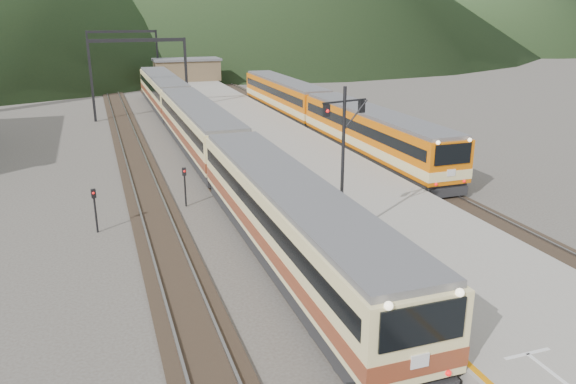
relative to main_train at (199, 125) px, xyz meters
name	(u,v)px	position (x,y,z in m)	size (l,w,h in m)	color
track_main	(197,148)	(0.00, 1.16, -2.06)	(2.60, 200.00, 0.23)	black
track_far	(133,153)	(-5.00, 1.16, -2.06)	(2.60, 200.00, 0.23)	black
track_second	(329,138)	(11.50, 1.16, -2.06)	(2.60, 200.00, 0.23)	black
platform	(271,143)	(5.60, -0.84, -1.62)	(8.00, 100.00, 1.00)	gray
gantry_near	(139,63)	(-2.85, 16.16, 3.46)	(9.55, 0.25, 8.00)	black
gantry_far	(123,48)	(-2.85, 41.16, 3.46)	(9.55, 0.25, 8.00)	black
station_shed	(187,69)	(5.60, 39.16, 0.45)	(9.40, 4.40, 3.10)	brown
main_train	(199,125)	(0.00, 0.00, 0.00)	(3.10, 63.59, 3.79)	beige
second_train	(321,112)	(11.50, 3.19, -0.12)	(2.90, 39.49, 3.54)	#D36207
signal_mast	(343,149)	(2.13, -21.98, 2.97)	(2.16, 0.64, 6.70)	black
short_signal_b	(185,182)	(-3.13, -12.44, -0.66)	(0.25, 0.21, 2.27)	black
short_signal_c	(95,205)	(-7.97, -14.91, -0.66)	(0.25, 0.20, 2.27)	black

